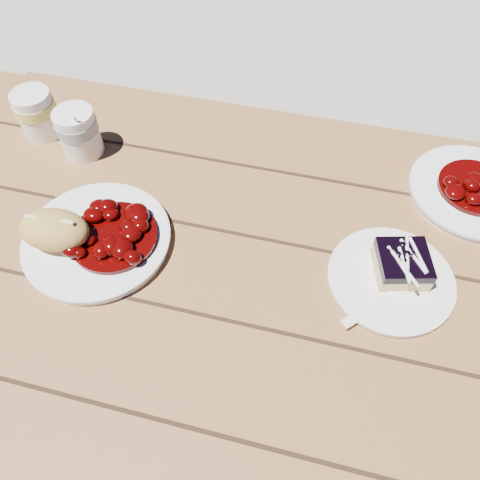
% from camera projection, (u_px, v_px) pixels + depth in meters
% --- Properties ---
extents(ground, '(60.00, 60.00, 0.00)m').
position_uv_depth(ground, '(235.00, 411.00, 1.35)').
color(ground, '#A19B91').
rests_on(ground, ground).
extents(picnic_table, '(2.00, 1.55, 0.75)m').
position_uv_depth(picnic_table, '(233.00, 319.00, 0.88)').
color(picnic_table, brown).
rests_on(picnic_table, ground).
extents(main_plate, '(0.24, 0.24, 0.02)m').
position_uv_depth(main_plate, '(98.00, 240.00, 0.77)').
color(main_plate, white).
rests_on(main_plate, picnic_table).
extents(goulash_stew, '(0.14, 0.14, 0.04)m').
position_uv_depth(goulash_stew, '(112.00, 231.00, 0.75)').
color(goulash_stew, '#400202').
rests_on(goulash_stew, main_plate).
extents(bread_roll, '(0.12, 0.08, 0.06)m').
position_uv_depth(bread_roll, '(54.00, 230.00, 0.74)').
color(bread_roll, tan).
rests_on(bread_roll, main_plate).
extents(dessert_plate, '(0.19, 0.19, 0.01)m').
position_uv_depth(dessert_plate, '(390.00, 280.00, 0.73)').
color(dessert_plate, white).
rests_on(dessert_plate, picnic_table).
extents(blueberry_cake, '(0.09, 0.09, 0.04)m').
position_uv_depth(blueberry_cake, '(402.00, 264.00, 0.72)').
color(blueberry_cake, '#E5CA7D').
rests_on(blueberry_cake, dessert_plate).
extents(fork_dessert, '(0.13, 0.13, 0.00)m').
position_uv_depth(fork_dessert, '(376.00, 305.00, 0.70)').
color(fork_dessert, white).
rests_on(fork_dessert, dessert_plate).
extents(coffee_cup, '(0.07, 0.07, 0.09)m').
position_uv_depth(coffee_cup, '(79.00, 133.00, 0.87)').
color(coffee_cup, white).
rests_on(coffee_cup, picnic_table).
extents(second_plate, '(0.22, 0.22, 0.02)m').
position_uv_depth(second_plate, '(472.00, 192.00, 0.84)').
color(second_plate, white).
rests_on(second_plate, picnic_table).
extents(second_stew, '(0.13, 0.13, 0.04)m').
position_uv_depth(second_stew, '(479.00, 181.00, 0.81)').
color(second_stew, '#400202').
rests_on(second_stew, second_plate).
extents(second_cup, '(0.07, 0.07, 0.09)m').
position_uv_depth(second_cup, '(37.00, 114.00, 0.90)').
color(second_cup, white).
rests_on(second_cup, picnic_table).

